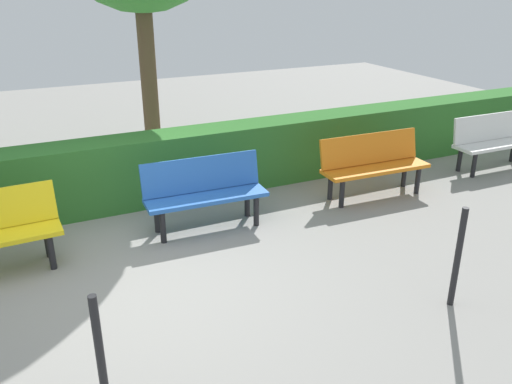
# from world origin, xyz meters

# --- Properties ---
(ground_plane) EXTENTS (21.97, 21.97, 0.00)m
(ground_plane) POSITION_xyz_m (0.00, 0.00, 0.00)
(ground_plane) COLOR gray
(bench_white) EXTENTS (1.47, 0.48, 0.86)m
(bench_white) POSITION_xyz_m (-6.04, -0.91, 0.48)
(bench_white) COLOR white
(bench_white) RESTS_ON ground_plane
(bench_orange) EXTENTS (1.57, 0.53, 0.86)m
(bench_orange) POSITION_xyz_m (-3.61, -0.81, 0.48)
(bench_orange) COLOR orange
(bench_orange) RESTS_ON ground_plane
(bench_blue) EXTENTS (1.49, 0.52, 0.86)m
(bench_blue) POSITION_xyz_m (-1.13, -0.85, 0.48)
(bench_blue) COLOR blue
(bench_blue) RESTS_ON ground_plane
(hedge_row) EXTENTS (17.97, 0.57, 0.93)m
(hedge_row) POSITION_xyz_m (-1.11, -1.92, 0.46)
(hedge_row) COLOR #2D6B28
(hedge_row) RESTS_ON ground_plane
(railing_post_mid) EXTENTS (0.06, 0.06, 1.00)m
(railing_post_mid) POSITION_xyz_m (-2.64, 1.73, 0.50)
(railing_post_mid) COLOR black
(railing_post_mid) RESTS_ON ground_plane
(railing_post_far) EXTENTS (0.06, 0.06, 1.00)m
(railing_post_far) POSITION_xyz_m (0.57, 1.73, 0.50)
(railing_post_far) COLOR black
(railing_post_far) RESTS_ON ground_plane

